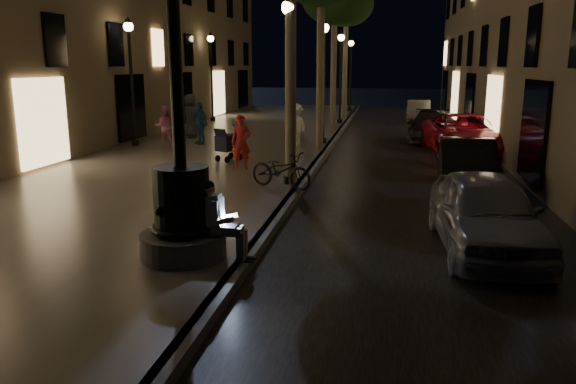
% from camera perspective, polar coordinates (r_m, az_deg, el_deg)
% --- Properties ---
extents(ground, '(120.00, 120.00, 0.00)m').
position_cam_1_polar(ground, '(21.68, 4.04, 4.10)').
color(ground, black).
rests_on(ground, ground).
extents(cobble_lane, '(6.00, 45.00, 0.02)m').
position_cam_1_polar(cobble_lane, '(21.58, 12.00, 3.84)').
color(cobble_lane, black).
rests_on(cobble_lane, ground).
extents(promenade, '(8.00, 45.00, 0.20)m').
position_cam_1_polar(promenade, '(22.43, -6.21, 4.61)').
color(promenade, '#625E56').
rests_on(promenade, ground).
extents(curb_strip, '(0.25, 45.00, 0.20)m').
position_cam_1_polar(curb_strip, '(21.67, 4.04, 4.37)').
color(curb_strip, '#59595B').
rests_on(curb_strip, ground).
extents(fountain_lamppost, '(1.40, 1.40, 5.21)m').
position_cam_1_polar(fountain_lamppost, '(9.15, -10.77, -0.45)').
color(fountain_lamppost, '#59595B').
rests_on(fountain_lamppost, promenade).
extents(seated_man_laptop, '(0.92, 0.31, 1.29)m').
position_cam_1_polar(seated_man_laptop, '(9.03, -7.05, -2.60)').
color(seated_man_laptop, gray).
rests_on(seated_man_laptop, promenade).
extents(tree_far, '(3.00, 3.00, 7.50)m').
position_cam_1_polar(tree_far, '(32.56, 5.95, 18.32)').
color(tree_far, '#6B604C').
rests_on(tree_far, promenade).
extents(lamp_curb_a, '(0.36, 0.36, 4.81)m').
position_cam_1_polar(lamp_curb_a, '(14.54, 0.07, 12.66)').
color(lamp_curb_a, black).
rests_on(lamp_curb_a, promenade).
extents(lamp_curb_b, '(0.36, 0.36, 4.81)m').
position_cam_1_polar(lamp_curb_b, '(22.46, 3.66, 12.70)').
color(lamp_curb_b, black).
rests_on(lamp_curb_b, promenade).
extents(lamp_curb_c, '(0.36, 0.36, 4.81)m').
position_cam_1_polar(lamp_curb_c, '(30.42, 5.38, 12.70)').
color(lamp_curb_c, black).
rests_on(lamp_curb_c, promenade).
extents(lamp_curb_d, '(0.36, 0.36, 4.81)m').
position_cam_1_polar(lamp_curb_d, '(38.40, 6.38, 12.69)').
color(lamp_curb_d, black).
rests_on(lamp_curb_d, promenade).
extents(lamp_left_b, '(0.36, 0.36, 4.81)m').
position_cam_1_polar(lamp_left_b, '(22.47, -15.69, 12.26)').
color(lamp_left_b, black).
rests_on(lamp_left_b, promenade).
extents(lamp_left_c, '(0.36, 0.36, 4.81)m').
position_cam_1_polar(lamp_left_c, '(31.80, -7.80, 12.64)').
color(lamp_left_c, black).
rests_on(lamp_left_c, promenade).
extents(stroller, '(0.79, 1.16, 1.20)m').
position_cam_1_polar(stroller, '(18.34, -6.08, 4.99)').
color(stroller, black).
rests_on(stroller, promenade).
extents(car_front, '(1.87, 4.19, 1.40)m').
position_cam_1_polar(car_front, '(10.60, 19.44, -1.99)').
color(car_front, '#A0A2A8').
rests_on(car_front, ground).
extents(car_second, '(1.67, 4.15, 1.34)m').
position_cam_1_polar(car_second, '(15.67, 17.73, 2.64)').
color(car_second, black).
rests_on(car_second, ground).
extents(car_third, '(3.02, 5.63, 1.50)m').
position_cam_1_polar(car_third, '(21.79, 17.45, 5.59)').
color(car_third, maroon).
rests_on(car_third, ground).
extents(car_rear, '(2.22, 4.57, 1.28)m').
position_cam_1_polar(car_rear, '(25.53, 14.30, 6.51)').
color(car_rear, '#2A2A2F').
rests_on(car_rear, ground).
extents(car_fifth, '(1.48, 3.83, 1.25)m').
position_cam_1_polar(car_fifth, '(33.88, 13.10, 8.01)').
color(car_fifth, gray).
rests_on(car_fifth, ground).
extents(pedestrian_red, '(0.68, 0.53, 1.63)m').
position_cam_1_polar(pedestrian_red, '(16.81, -4.77, 5.05)').
color(pedestrian_red, red).
rests_on(pedestrian_red, promenade).
extents(pedestrian_pink, '(0.91, 0.80, 1.56)m').
position_cam_1_polar(pedestrian_pink, '(22.00, -12.40, 6.54)').
color(pedestrian_pink, pink).
rests_on(pedestrian_pink, promenade).
extents(pedestrian_white, '(1.09, 1.22, 1.64)m').
position_cam_1_polar(pedestrian_white, '(21.46, 0.80, 6.79)').
color(pedestrian_white, white).
rests_on(pedestrian_white, promenade).
extents(pedestrian_blue, '(1.00, 0.92, 1.65)m').
position_cam_1_polar(pedestrian_blue, '(22.46, -8.95, 6.92)').
color(pedestrian_blue, '#26538E').
rests_on(pedestrian_blue, promenade).
extents(pedestrian_dark, '(0.71, 0.98, 1.86)m').
position_cam_1_polar(pedestrian_dark, '(24.50, -9.86, 7.61)').
color(pedestrian_dark, '#38373D').
rests_on(pedestrian_dark, promenade).
extents(bicycle, '(1.87, 1.27, 0.93)m').
position_cam_1_polar(bicycle, '(14.25, -0.72, 2.26)').
color(bicycle, black).
rests_on(bicycle, promenade).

